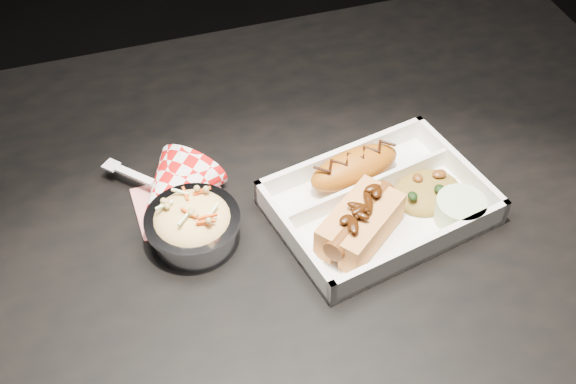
% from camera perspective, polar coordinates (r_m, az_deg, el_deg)
% --- Properties ---
extents(dining_table, '(1.20, 0.80, 0.75)m').
position_cam_1_polar(dining_table, '(0.96, -1.73, -5.34)').
color(dining_table, black).
rests_on(dining_table, ground).
extents(food_tray, '(0.28, 0.23, 0.04)m').
position_cam_1_polar(food_tray, '(0.89, 7.12, -1.13)').
color(food_tray, white).
rests_on(food_tray, dining_table).
extents(fried_pastry, '(0.13, 0.07, 0.04)m').
position_cam_1_polar(fried_pastry, '(0.91, 5.27, 1.94)').
color(fried_pastry, '#B25C11').
rests_on(fried_pastry, food_tray).
extents(hotdog, '(0.12, 0.11, 0.06)m').
position_cam_1_polar(hotdog, '(0.84, 5.75, -2.37)').
color(hotdog, '#E0924C').
rests_on(hotdog, food_tray).
extents(fried_rice_mound, '(0.10, 0.09, 0.03)m').
position_cam_1_polar(fried_rice_mound, '(0.90, 11.01, 0.46)').
color(fried_rice_mound, olive).
rests_on(fried_rice_mound, food_tray).
extents(cupcake_liner, '(0.06, 0.06, 0.03)m').
position_cam_1_polar(cupcake_liner, '(0.89, 13.43, -1.40)').
color(cupcake_liner, beige).
rests_on(cupcake_liner, food_tray).
extents(foil_coleslaw_cup, '(0.11, 0.11, 0.06)m').
position_cam_1_polar(foil_coleslaw_cup, '(0.85, -7.54, -2.46)').
color(foil_coleslaw_cup, silver).
rests_on(foil_coleslaw_cup, dining_table).
extents(napkin_fork, '(0.15, 0.15, 0.10)m').
position_cam_1_polar(napkin_fork, '(0.90, -9.32, -0.02)').
color(napkin_fork, red).
rests_on(napkin_fork, dining_table).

